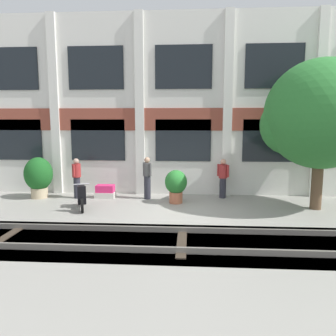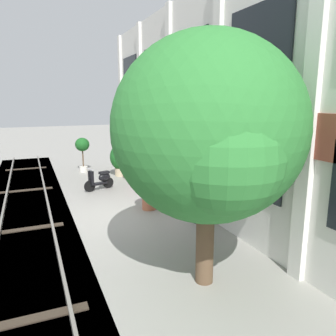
% 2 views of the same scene
% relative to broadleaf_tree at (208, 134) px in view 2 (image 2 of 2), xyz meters
% --- Properties ---
extents(ground_plane, '(80.00, 80.00, 0.00)m').
position_rel_broadleaf_tree_xyz_m(ground_plane, '(-4.66, -0.71, -3.16)').
color(ground_plane, gray).
extents(apartment_facade, '(18.01, 0.64, 7.32)m').
position_rel_broadleaf_tree_xyz_m(apartment_facade, '(-4.66, 2.23, 0.50)').
color(apartment_facade, silver).
rests_on(apartment_facade, ground).
extents(rail_tracks, '(25.65, 2.80, 0.43)m').
position_rel_broadleaf_tree_xyz_m(rail_tracks, '(-4.66, -3.48, -3.29)').
color(rail_tracks, '#4C473F').
rests_on(rail_tracks, ground).
extents(broadleaf_tree, '(3.94, 3.75, 5.09)m').
position_rel_broadleaf_tree_xyz_m(broadleaf_tree, '(0.00, 0.00, 0.00)').
color(broadleaf_tree, brown).
rests_on(broadleaf_tree, ground).
extents(potted_plant_terracotta_small, '(0.74, 0.74, 1.83)m').
position_rel_broadleaf_tree_xyz_m(potted_plant_terracotta_small, '(-11.99, -0.64, -1.86)').
color(potted_plant_terracotta_small, beige).
rests_on(potted_plant_terracotta_small, ground).
extents(potted_plant_ribbed_drum, '(1.10, 1.10, 1.62)m').
position_rel_broadleaf_tree_xyz_m(potted_plant_ribbed_drum, '(-10.35, 0.99, -2.26)').
color(potted_plant_ribbed_drum, tan).
rests_on(potted_plant_ribbed_drum, ground).
extents(potted_plant_fluted_column, '(0.82, 0.82, 1.24)m').
position_rel_broadleaf_tree_xyz_m(potted_plant_fluted_column, '(-4.89, 0.52, -2.44)').
color(potted_plant_fluted_column, '#B76647').
rests_on(potted_plant_fluted_column, ground).
extents(potted_plant_square_trough, '(0.79, 0.49, 0.50)m').
position_rel_broadleaf_tree_xyz_m(potted_plant_square_trough, '(-7.74, 1.20, -2.92)').
color(potted_plant_square_trough, beige).
rests_on(potted_plant_square_trough, ground).
extents(scooter_near_curb, '(0.67, 1.33, 0.98)m').
position_rel_broadleaf_tree_xyz_m(scooter_near_curb, '(-8.11, -0.53, -2.72)').
color(scooter_near_curb, black).
rests_on(scooter_near_curb, ground).
extents(resident_by_doorway, '(0.34, 0.53, 1.58)m').
position_rel_broadleaf_tree_xyz_m(resident_by_doorway, '(-8.83, 1.04, -2.31)').
color(resident_by_doorway, '#282833').
rests_on(resident_by_doorway, ground).
extents(resident_watching_tracks, '(0.38, 0.42, 1.65)m').
position_rel_broadleaf_tree_xyz_m(resident_watching_tracks, '(-6.03, 1.11, -2.27)').
color(resident_watching_tracks, '#282833').
rests_on(resident_watching_tracks, ground).
extents(resident_near_plants, '(0.44, 0.35, 1.56)m').
position_rel_broadleaf_tree_xyz_m(resident_near_plants, '(-3.07, 1.47, -2.32)').
color(resident_near_plants, '#282833').
rests_on(resident_near_plants, ground).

